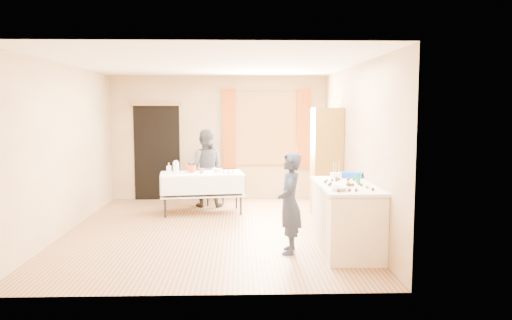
{
  "coord_description": "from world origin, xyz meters",
  "views": [
    {
      "loc": [
        0.46,
        -7.77,
        1.94
      ],
      "look_at": [
        0.7,
        0.0,
        1.12
      ],
      "focal_mm": 35.0,
      "sensor_mm": 36.0,
      "label": 1
    }
  ],
  "objects_px": {
    "counter": "(346,217)",
    "party_table": "(202,189)",
    "chair": "(212,190)",
    "cabinet": "(326,162)",
    "girl": "(290,203)",
    "woman": "(206,168)"
  },
  "relations": [
    {
      "from": "counter",
      "to": "cabinet",
      "type": "bearing_deg",
      "value": 87.38
    },
    {
      "from": "party_table",
      "to": "chair",
      "type": "distance_m",
      "value": 0.93
    },
    {
      "from": "chair",
      "to": "woman",
      "type": "relative_size",
      "value": 0.61
    },
    {
      "from": "counter",
      "to": "party_table",
      "type": "xyz_separation_m",
      "value": [
        -2.14,
        2.48,
        -0.01
      ]
    },
    {
      "from": "cabinet",
      "to": "woman",
      "type": "distance_m",
      "value": 2.41
    },
    {
      "from": "party_table",
      "to": "woman",
      "type": "distance_m",
      "value": 0.71
    },
    {
      "from": "cabinet",
      "to": "party_table",
      "type": "relative_size",
      "value": 1.21
    },
    {
      "from": "counter",
      "to": "party_table",
      "type": "bearing_deg",
      "value": 130.87
    },
    {
      "from": "chair",
      "to": "girl",
      "type": "xyz_separation_m",
      "value": [
        1.23,
        -3.48,
        0.4
      ]
    },
    {
      "from": "chair",
      "to": "girl",
      "type": "distance_m",
      "value": 3.71
    },
    {
      "from": "cabinet",
      "to": "chair",
      "type": "height_order",
      "value": "cabinet"
    },
    {
      "from": "counter",
      "to": "party_table",
      "type": "distance_m",
      "value": 3.27
    },
    {
      "from": "party_table",
      "to": "cabinet",
      "type": "bearing_deg",
      "value": -15.2
    },
    {
      "from": "party_table",
      "to": "girl",
      "type": "relative_size",
      "value": 1.19
    },
    {
      "from": "counter",
      "to": "girl",
      "type": "relative_size",
      "value": 1.2
    },
    {
      "from": "counter",
      "to": "girl",
      "type": "bearing_deg",
      "value": -172.68
    },
    {
      "from": "counter",
      "to": "party_table",
      "type": "relative_size",
      "value": 1.01
    },
    {
      "from": "chair",
      "to": "woman",
      "type": "bearing_deg",
      "value": -135.77
    },
    {
      "from": "party_table",
      "to": "woman",
      "type": "bearing_deg",
      "value": 80.19
    },
    {
      "from": "girl",
      "to": "woman",
      "type": "bearing_deg",
      "value": -150.83
    },
    {
      "from": "chair",
      "to": "cabinet",
      "type": "bearing_deg",
      "value": -53.08
    },
    {
      "from": "girl",
      "to": "party_table",
      "type": "bearing_deg",
      "value": -145.63
    }
  ]
}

